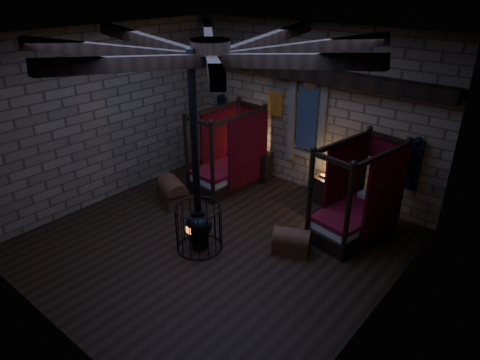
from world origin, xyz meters
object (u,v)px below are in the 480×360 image
Objects in this scene: bed_left at (229,168)px; trunk_left at (173,192)px; stove at (199,223)px; bed_right at (356,213)px; trunk_right at (291,242)px.

bed_left reaches higher than trunk_left.
stove is at bearing -56.76° from bed_left.
trunk_left is 2.18m from stove.
bed_right is 4.43m from trunk_left.
trunk_right is (-0.67, -1.47, -0.28)m from bed_right.
bed_left is 3.70m from bed_right.
trunk_left is at bearing -100.87° from bed_left.
bed_right reaches higher than trunk_right.
stove is at bearing -5.16° from trunk_left.
trunk_right is at bearing -22.77° from bed_left.
trunk_left is 3.46m from trunk_right.
bed_left is at bearing 97.59° from trunk_left.
bed_right is 1.64m from trunk_right.
stove is (-2.22, -2.59, 0.09)m from bed_right.
trunk_right is at bearing 43.77° from stove.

